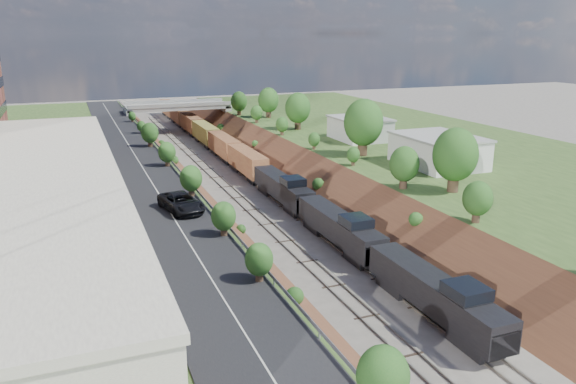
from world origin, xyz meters
name	(u,v)px	position (x,y,z in m)	size (l,w,h in m)	color
platform_left	(1,211)	(-33.00, 60.00, 2.50)	(44.00, 180.00, 5.00)	#334D1F
platform_right	(455,165)	(33.00, 60.00, 2.50)	(44.00, 180.00, 5.00)	#334D1F
embankment_left	(185,210)	(-11.00, 60.00, 0.00)	(7.07, 180.00, 7.07)	brown
embankment_right	(332,194)	(11.00, 60.00, 0.00)	(7.07, 180.00, 7.07)	brown
rail_left_track	(244,203)	(-2.60, 60.00, 0.09)	(1.58, 180.00, 0.18)	gray
rail_right_track	(279,199)	(2.60, 60.00, 0.09)	(1.58, 180.00, 0.18)	gray
road	(148,177)	(-15.50, 60.00, 5.05)	(8.00, 180.00, 0.10)	black
guardrail	(180,171)	(-11.40, 59.80, 5.55)	(0.10, 171.00, 0.70)	#99999E
commercial_building	(32,210)	(-28.00, 38.00, 8.51)	(14.30, 62.30, 7.00)	brown
overpass	(178,112)	(0.00, 122.00, 4.92)	(24.50, 8.30, 7.40)	gray
white_building_near	(438,152)	(23.50, 52.00, 7.00)	(9.00, 12.00, 4.00)	silver
white_building_far	(360,129)	(23.00, 74.00, 6.80)	(8.00, 10.00, 3.60)	silver
tree_right_large	(455,155)	(17.00, 40.00, 9.38)	(5.25, 5.25, 7.61)	#473323
tree_left_crest	(287,280)	(-11.80, 20.00, 7.04)	(2.45, 2.45, 3.55)	#473323
freight_train	(225,146)	(2.60, 89.12, 2.45)	(2.79, 143.10, 4.55)	black
suv	(181,202)	(-14.31, 43.82, 6.05)	(3.14, 6.82, 1.90)	black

